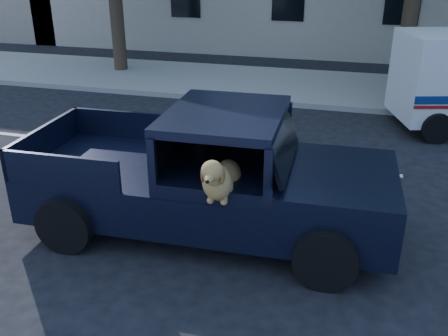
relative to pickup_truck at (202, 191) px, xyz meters
name	(u,v)px	position (x,y,z in m)	size (l,w,h in m)	color
ground	(81,233)	(-1.74, -0.61, -0.64)	(120.00, 120.00, 0.00)	black
far_sidewalk	(233,82)	(-1.74, 8.59, -0.57)	(60.00, 4.00, 0.15)	gray
lane_stripes	(257,161)	(0.26, 2.79, -0.63)	(21.60, 0.14, 0.01)	silver
pickup_truck	(202,191)	(0.00, 0.00, 0.00)	(5.36, 2.76, 1.89)	black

